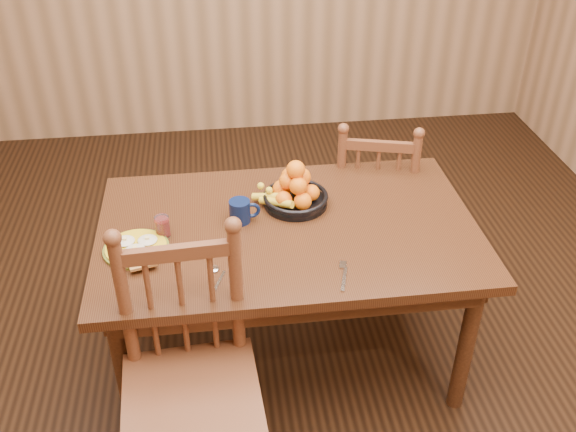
{
  "coord_description": "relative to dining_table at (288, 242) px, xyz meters",
  "views": [
    {
      "loc": [
        -0.28,
        -2.21,
        2.3
      ],
      "look_at": [
        0.0,
        0.0,
        0.8
      ],
      "focal_mm": 40.0,
      "sensor_mm": 36.0,
      "label": 1
    }
  ],
  "objects": [
    {
      "name": "spoon",
      "position": [
        -0.31,
        -0.28,
        0.09
      ],
      "size": [
        0.06,
        0.16,
        0.01
      ],
      "rotation": [
        0.0,
        0.0,
        -0.37
      ],
      "color": "silver",
      "rests_on": "dining_table"
    },
    {
      "name": "coffee_mug",
      "position": [
        -0.19,
        0.06,
        0.14
      ],
      "size": [
        0.13,
        0.09,
        0.1
      ],
      "color": "#0A1537",
      "rests_on": "dining_table"
    },
    {
      "name": "fork",
      "position": [
        0.17,
        -0.35,
        0.09
      ],
      "size": [
        0.06,
        0.18,
        0.0
      ],
      "rotation": [
        0.0,
        0.0,
        -0.29
      ],
      "color": "silver",
      "rests_on": "dining_table"
    },
    {
      "name": "dining_table",
      "position": [
        0.0,
        0.0,
        0.0
      ],
      "size": [
        1.6,
        1.0,
        0.75
      ],
      "color": "black",
      "rests_on": "ground"
    },
    {
      "name": "breakfast_plate",
      "position": [
        -0.62,
        -0.1,
        0.1
      ],
      "size": [
        0.26,
        0.3,
        0.04
      ],
      "color": "#59601E",
      "rests_on": "dining_table"
    },
    {
      "name": "chair_far",
      "position": [
        0.53,
        0.57,
        -0.2
      ],
      "size": [
        0.52,
        0.51,
        0.95
      ],
      "rotation": [
        0.0,
        0.0,
        2.88
      ],
      "color": "#502B18",
      "rests_on": "ground"
    },
    {
      "name": "chair_near",
      "position": [
        -0.43,
        -0.6,
        -0.15
      ],
      "size": [
        0.51,
        0.49,
        1.07
      ],
      "rotation": [
        0.0,
        0.0,
        0.06
      ],
      "color": "#502B18",
      "rests_on": "ground"
    },
    {
      "name": "room",
      "position": [
        0.0,
        0.0,
        0.68
      ],
      "size": [
        4.52,
        5.02,
        2.72
      ],
      "color": "black",
      "rests_on": "ground"
    },
    {
      "name": "juice_glass",
      "position": [
        -0.52,
        -0.0,
        0.13
      ],
      "size": [
        0.06,
        0.06,
        0.09
      ],
      "color": "silver",
      "rests_on": "dining_table"
    },
    {
      "name": "fruit_bowl",
      "position": [
        0.05,
        0.16,
        0.15
      ],
      "size": [
        0.32,
        0.29,
        0.22
      ],
      "color": "black",
      "rests_on": "dining_table"
    }
  ]
}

